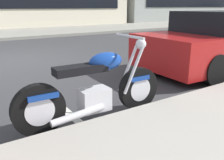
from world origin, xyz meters
name	(u,v)px	position (x,y,z in m)	size (l,w,h in m)	color
ground_plane	(9,62)	(0.00, 0.00, 0.00)	(260.00, 260.00, 0.00)	#333335
sidewalk_far_curb	(153,25)	(12.00, 7.14, 0.07)	(120.00, 5.00, 0.14)	gray
parking_stall_stripe	(66,111)	(0.00, -4.04, 0.00)	(0.12, 2.20, 0.01)	silver
parked_motorcycle	(96,90)	(0.23, -4.55, 0.43)	(2.12, 0.62, 1.12)	black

